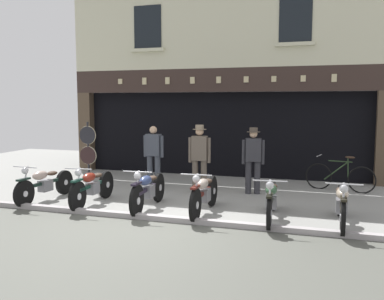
{
  "coord_description": "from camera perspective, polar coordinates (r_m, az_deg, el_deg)",
  "views": [
    {
      "loc": [
        3.06,
        -7.36,
        2.29
      ],
      "look_at": [
        -0.08,
        2.62,
        1.1
      ],
      "focal_mm": 39.48,
      "sensor_mm": 36.0,
      "label": 1
    }
  ],
  "objects": [
    {
      "name": "motorcycle_center_left",
      "position": [
        9.14,
        -5.96,
        -5.3
      ],
      "size": [
        0.62,
        2.03,
        0.93
      ],
      "rotation": [
        0.0,
        0.0,
        3.2
      ],
      "color": "black",
      "rests_on": "ground"
    },
    {
      "name": "shopkeeper_center",
      "position": [
        10.52,
        1.02,
        -0.77
      ],
      "size": [
        0.56,
        0.34,
        1.73
      ],
      "rotation": [
        0.0,
        0.0,
        3.26
      ],
      "color": "brown",
      "rests_on": "ground"
    },
    {
      "name": "ground",
      "position": [
        7.44,
        -7.92,
        -11.81
      ],
      "size": [
        21.69,
        22.0,
        0.18
      ],
      "color": "gray"
    },
    {
      "name": "motorcycle_center_right",
      "position": [
        8.42,
        10.67,
        -6.51
      ],
      "size": [
        0.62,
        2.05,
        0.9
      ],
      "rotation": [
        0.0,
        0.0,
        3.21
      ],
      "color": "black",
      "rests_on": "ground"
    },
    {
      "name": "motorcycle_left",
      "position": [
        9.73,
        -13.33,
        -4.74
      ],
      "size": [
        0.62,
        1.99,
        0.92
      ],
      "rotation": [
        0.0,
        0.0,
        3.19
      ],
      "color": "black",
      "rests_on": "ground"
    },
    {
      "name": "motorcycle_right",
      "position": [
        8.38,
        19.56,
        -6.79
      ],
      "size": [
        0.62,
        2.01,
        0.91
      ],
      "rotation": [
        0.0,
        0.0,
        3.14
      ],
      "color": "black",
      "rests_on": "ground"
    },
    {
      "name": "salesman_left",
      "position": [
        11.22,
        -5.21,
        -0.55
      ],
      "size": [
        0.56,
        0.25,
        1.66
      ],
      "rotation": [
        0.0,
        0.0,
        3.15
      ],
      "color": "#3D424C",
      "rests_on": "ground"
    },
    {
      "name": "salesman_right",
      "position": [
        10.62,
        8.26,
        -1.01
      ],
      "size": [
        0.55,
        0.33,
        1.66
      ],
      "rotation": [
        0.0,
        0.0,
        3.36
      ],
      "color": "#2D2D33",
      "rests_on": "ground"
    },
    {
      "name": "shop_facade",
      "position": [
        14.72,
        5.5,
        4.06
      ],
      "size": [
        9.99,
        4.42,
        6.08
      ],
      "color": "black",
      "rests_on": "ground"
    },
    {
      "name": "leaning_bicycle",
      "position": [
        11.59,
        19.37,
        -3.42
      ],
      "size": [
        1.74,
        0.59,
        0.94
      ],
      "rotation": [
        0.0,
        0.0,
        1.34
      ],
      "color": "black",
      "rests_on": "ground"
    },
    {
      "name": "motorcycle_far_left",
      "position": [
        10.44,
        -19.3,
        -4.26
      ],
      "size": [
        0.62,
        2.02,
        0.89
      ],
      "rotation": [
        0.0,
        0.0,
        3.1
      ],
      "color": "black",
      "rests_on": "ground"
    },
    {
      "name": "advert_board_near",
      "position": [
        12.78,
        14.63,
        4.14
      ],
      "size": [
        0.83,
        0.03,
        0.97
      ],
      "color": "beige"
    },
    {
      "name": "tyre_sign_pole",
      "position": [
        12.93,
        -13.88,
        0.53
      ],
      "size": [
        0.55,
        0.06,
        1.71
      ],
      "color": "#232328",
      "rests_on": "ground"
    },
    {
      "name": "motorcycle_center",
      "position": [
        8.72,
        1.66,
        -5.83
      ],
      "size": [
        0.62,
        2.02,
        0.93
      ],
      "rotation": [
        0.0,
        0.0,
        3.16
      ],
      "color": "black",
      "rests_on": "ground"
    }
  ]
}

